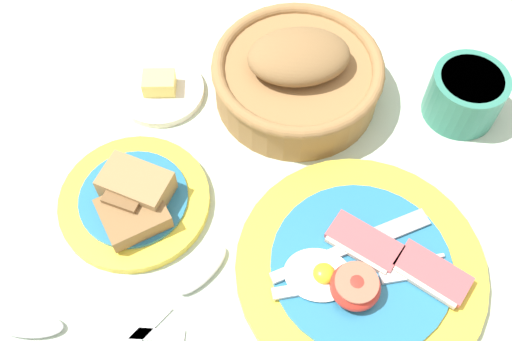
% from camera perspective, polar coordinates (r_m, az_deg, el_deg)
% --- Properties ---
extents(ground_plane, '(3.00, 3.00, 0.00)m').
position_cam_1_polar(ground_plane, '(0.66, 3.51, -6.98)').
color(ground_plane, '#B7CCB7').
extents(breakfast_plate, '(0.27, 0.27, 0.04)m').
position_cam_1_polar(breakfast_plate, '(0.65, 9.90, -9.16)').
color(breakfast_plate, yellow).
rests_on(breakfast_plate, ground_plane).
extents(bread_plate, '(0.17, 0.17, 0.05)m').
position_cam_1_polar(bread_plate, '(0.68, -11.51, -2.66)').
color(bread_plate, yellow).
rests_on(bread_plate, ground_plane).
extents(sugar_cup, '(0.09, 0.09, 0.06)m').
position_cam_1_polar(sugar_cup, '(0.77, 19.31, 6.87)').
color(sugar_cup, '#337F6B').
rests_on(sugar_cup, ground_plane).
extents(bread_basket, '(0.21, 0.21, 0.09)m').
position_cam_1_polar(bread_basket, '(0.74, 3.94, 9.06)').
color(bread_basket, olive).
rests_on(bread_basket, ground_plane).
extents(butter_dish, '(0.11, 0.11, 0.03)m').
position_cam_1_polar(butter_dish, '(0.78, -9.07, 7.62)').
color(butter_dish, silver).
rests_on(butter_dish, ground_plane).
extents(teaspoon_by_saucer, '(0.19, 0.04, 0.01)m').
position_cam_1_polar(teaspoon_by_saucer, '(0.66, -18.49, -13.99)').
color(teaspoon_by_saucer, silver).
rests_on(teaspoon_by_saucer, ground_plane).
extents(teaspoon_near_cup, '(0.12, 0.17, 0.01)m').
position_cam_1_polar(teaspoon_near_cup, '(0.64, -6.86, -11.09)').
color(teaspoon_near_cup, silver).
rests_on(teaspoon_near_cup, ground_plane).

